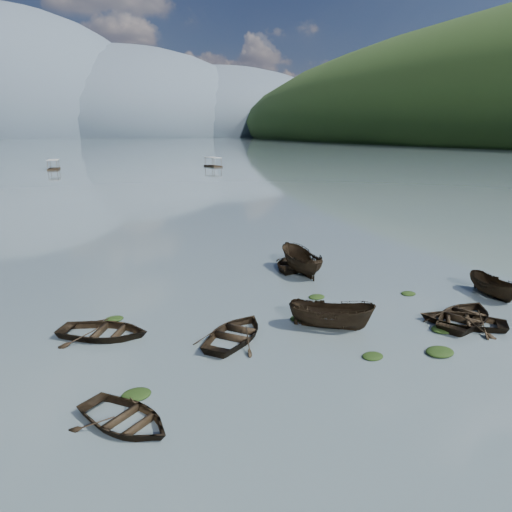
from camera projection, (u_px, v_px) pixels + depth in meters
name	position (u px, v px, depth m)	size (l,w,h in m)	color
ground_plane	(376.00, 370.00, 19.14)	(2400.00, 2400.00, 0.00)	slate
haze_mtn_b	(8.00, 137.00, 782.63)	(520.00, 520.00, 340.00)	#475666
haze_mtn_c	(127.00, 136.00, 863.54)	(520.00, 520.00, 260.00)	#475666
haze_mtn_d	(216.00, 136.00, 936.36)	(520.00, 520.00, 220.00)	#475666
rowboat_0	(125.00, 424.00, 15.65)	(2.73, 3.82, 0.79)	black
rowboat_1	(236.00, 338.00, 22.11)	(3.15, 4.41, 0.91)	black
rowboat_2	(330.00, 328.00, 23.29)	(1.64, 4.35, 1.68)	black
rowboat_3	(462.00, 324.00, 23.72)	(2.99, 4.19, 0.87)	black
rowboat_4	(465.00, 321.00, 24.08)	(3.34, 4.68, 0.97)	black
rowboat_5	(492.00, 296.00, 27.78)	(1.45, 3.85, 1.49)	black
rowboat_6	(104.00, 336.00, 22.33)	(3.18, 4.45, 0.92)	black
rowboat_7	(292.00, 268.00, 33.50)	(3.40, 4.76, 0.99)	black
rowboat_8	(300.00, 273.00, 32.38)	(1.87, 4.97, 1.92)	black
weed_clump_0	(136.00, 396.00, 17.29)	(1.14, 0.93, 0.25)	black
weed_clump_1	(373.00, 357.00, 20.26)	(0.99, 0.79, 0.22)	black
weed_clump_2	(440.00, 353.00, 20.60)	(1.34, 1.07, 0.29)	black
weed_clump_3	(408.00, 294.00, 28.08)	(0.93, 0.79, 0.21)	black
weed_clump_4	(443.00, 330.00, 22.98)	(1.29, 1.02, 0.27)	black
weed_clump_5	(114.00, 320.00, 24.30)	(0.98, 0.79, 0.21)	black
weed_clump_6	(299.00, 319.00, 24.36)	(1.02, 0.85, 0.21)	black
weed_clump_7	(317.00, 298.00, 27.49)	(1.02, 0.81, 0.22)	black
pontoon_centre	(54.00, 170.00, 118.27)	(2.67, 6.40, 2.45)	black
pontoon_right	(213.00, 167.00, 127.84)	(2.72, 6.53, 2.50)	black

